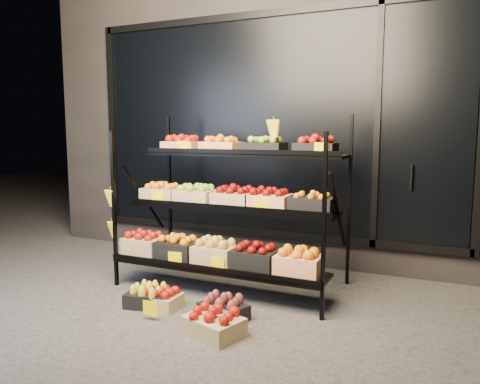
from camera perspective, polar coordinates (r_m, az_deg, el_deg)
The scene contains 8 objects.
ground at distance 4.14m, azimuth -5.03°, elevation -13.85°, with size 24.00×24.00×0.00m, color #514F4C.
building at distance 6.24m, azimuth 6.75°, elevation 9.70°, with size 6.00×2.08×3.50m.
display_rack at distance 4.45m, azimuth -1.54°, elevation -1.77°, with size 2.18×1.02×1.72m.
tag_floor_a at distance 3.91m, azimuth -10.86°, elevation -14.32°, with size 0.13×0.01×0.12m, color #FFD800.
floor_crate_left at distance 4.15m, azimuth -9.71°, elevation -12.61°, with size 0.34×0.25×0.18m.
floor_crate_midleft at distance 4.20m, azimuth -11.06°, elevation -12.33°, with size 0.41×0.34×0.19m.
floor_crate_midright at distance 3.59m, azimuth -3.25°, elevation -15.64°, with size 0.48×0.41×0.21m.
floor_crate_right at distance 3.87m, azimuth -2.02°, elevation -13.98°, with size 0.43×0.37×0.19m.
Camera 1 is at (1.91, -3.35, 1.51)m, focal length 35.00 mm.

